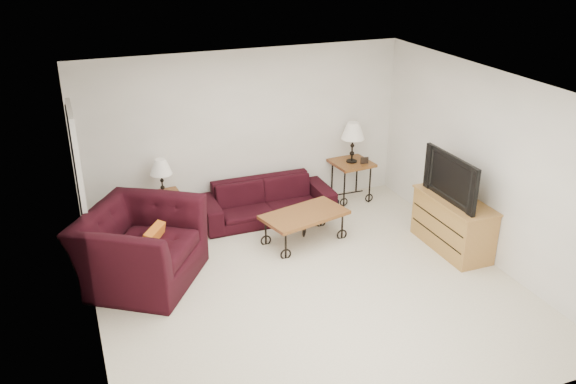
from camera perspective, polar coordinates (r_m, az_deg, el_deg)
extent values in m
plane|color=silver|center=(7.58, 1.94, -8.94)|extent=(5.00, 5.00, 0.00)
cube|color=white|center=(9.19, -4.09, 5.63)|extent=(5.00, 0.02, 2.50)
cube|color=white|center=(5.08, 13.45, -10.97)|extent=(5.00, 0.02, 2.50)
cube|color=white|center=(6.51, -18.65, -3.49)|extent=(0.02, 5.00, 2.50)
cube|color=white|center=(8.24, 18.30, 2.30)|extent=(0.02, 5.00, 2.50)
plane|color=white|center=(6.58, 2.24, 9.73)|extent=(5.00, 5.00, 0.00)
cube|color=black|center=(8.11, -19.05, 0.10)|extent=(0.08, 0.94, 2.04)
imported|color=black|center=(9.15, -2.02, -0.81)|extent=(2.01, 0.79, 0.59)
cube|color=brown|center=(8.99, -11.54, -1.90)|extent=(0.54, 0.54, 0.55)
cube|color=brown|center=(9.84, 5.94, 1.08)|extent=(0.65, 0.65, 0.65)
cube|color=black|center=(8.71, -12.50, -0.54)|extent=(0.11, 0.04, 0.09)
cube|color=black|center=(9.65, 7.23, 2.97)|extent=(0.13, 0.03, 0.11)
cube|color=brown|center=(8.51, 1.55, -3.35)|extent=(1.29, 0.90, 0.44)
imported|color=black|center=(7.70, -13.76, -5.05)|extent=(1.86, 1.91, 0.94)
cube|color=orange|center=(7.65, -12.63, -4.73)|extent=(0.33, 0.42, 0.43)
cube|color=#B47643|center=(8.57, 15.28, -2.91)|extent=(0.52, 1.24, 0.74)
imported|color=black|center=(8.28, 15.67, 1.35)|extent=(0.15, 1.11, 0.64)
ellipsoid|color=black|center=(9.36, 3.79, -0.70)|extent=(0.41, 0.35, 0.46)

